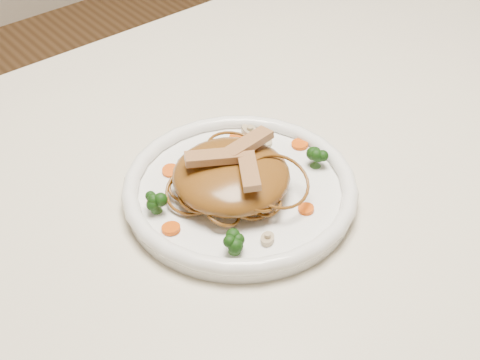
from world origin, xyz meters
TOP-DOWN VIEW (x-y plane):
  - table at (0.00, 0.00)m, footprint 1.20×0.80m
  - plate at (-0.09, -0.05)m, footprint 0.33×0.33m
  - noodle_mound at (-0.10, -0.05)m, footprint 0.18×0.18m
  - chicken_a at (-0.07, -0.04)m, footprint 0.07×0.03m
  - chicken_b at (-0.12, -0.04)m, footprint 0.07×0.05m
  - chicken_c at (-0.10, -0.08)m, footprint 0.05×0.06m
  - broccoli_0 at (-0.03, -0.01)m, footprint 0.03×0.03m
  - broccoli_1 at (-0.19, -0.02)m, footprint 0.03×0.03m
  - broccoli_2 at (-0.16, -0.13)m, footprint 0.03×0.03m
  - broccoli_3 at (0.01, -0.08)m, footprint 0.03×0.03m
  - carrot_0 at (-0.03, 0.03)m, footprint 0.02×0.02m
  - carrot_1 at (-0.19, -0.06)m, footprint 0.03×0.03m
  - carrot_2 at (0.03, -0.04)m, footprint 0.03×0.03m
  - carrot_3 at (-0.14, 0.02)m, footprint 0.03×0.03m
  - carrot_4 at (-0.05, -0.13)m, footprint 0.02×0.02m
  - mushroom_0 at (-0.12, -0.14)m, footprint 0.03×0.03m
  - mushroom_1 at (-0.00, -0.00)m, footprint 0.03×0.03m
  - mushroom_2 at (-0.18, -0.01)m, footprint 0.03×0.03m
  - mushroom_3 at (-0.01, 0.03)m, footprint 0.03×0.03m

SIDE VIEW (x-z plane):
  - table at x=0.00m, z-range 0.28..1.03m
  - plate at x=-0.09m, z-range 0.75..0.77m
  - carrot_0 at x=-0.03m, z-range 0.77..0.77m
  - carrot_1 at x=-0.19m, z-range 0.77..0.77m
  - carrot_2 at x=0.03m, z-range 0.77..0.77m
  - carrot_3 at x=-0.14m, z-range 0.77..0.77m
  - carrot_4 at x=-0.05m, z-range 0.77..0.77m
  - mushroom_0 at x=-0.12m, z-range 0.77..0.77m
  - mushroom_1 at x=0.00m, z-range 0.77..0.77m
  - mushroom_2 at x=-0.18m, z-range 0.77..0.77m
  - mushroom_3 at x=-0.01m, z-range 0.77..0.77m
  - broccoli_3 at x=0.01m, z-range 0.77..0.79m
  - broccoli_2 at x=-0.16m, z-range 0.77..0.79m
  - broccoli_0 at x=-0.03m, z-range 0.77..0.79m
  - broccoli_1 at x=-0.19m, z-range 0.77..0.80m
  - noodle_mound at x=-0.10m, z-range 0.77..0.81m
  - chicken_c at x=-0.10m, z-range 0.82..0.82m
  - chicken_a at x=-0.07m, z-range 0.82..0.82m
  - chicken_b at x=-0.12m, z-range 0.82..0.82m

